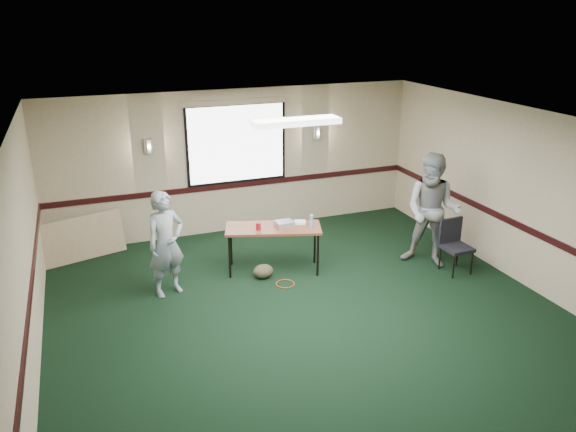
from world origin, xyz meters
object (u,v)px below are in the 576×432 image
object	(u,v)px
projector	(284,224)
person_right	(432,211)
folding_table	(273,230)
person_left	(166,244)
conference_chair	(454,241)

from	to	relation	value
projector	person_right	world-z (taller)	person_right
folding_table	person_left	world-z (taller)	person_left
folding_table	projector	distance (m)	0.21
conference_chair	person_left	xyz separation A→B (m)	(-4.48, 0.85, 0.30)
folding_table	conference_chair	distance (m)	2.94
folding_table	conference_chair	size ratio (longest dim) A/B	1.88
projector	person_left	distance (m)	1.92
conference_chair	person_right	xyz separation A→B (m)	(-0.24, 0.33, 0.45)
conference_chair	person_left	bearing A→B (deg)	167.37
projector	conference_chair	size ratio (longest dim) A/B	0.31
person_right	folding_table	bearing A→B (deg)	-149.78
folding_table	conference_chair	world-z (taller)	conference_chair
conference_chair	person_right	distance (m)	0.60
projector	conference_chair	world-z (taller)	conference_chair
projector	conference_chair	bearing A→B (deg)	-22.58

